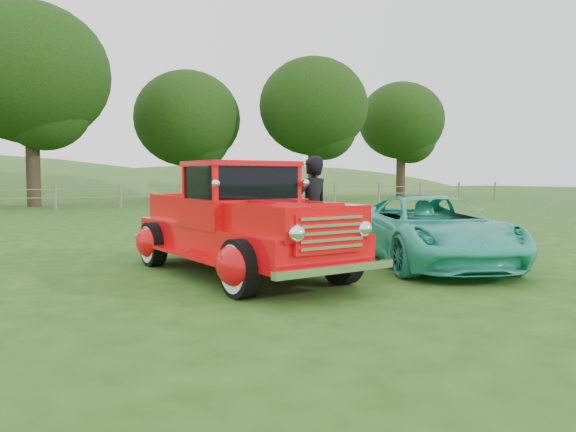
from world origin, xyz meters
name	(u,v)px	position (x,y,z in m)	size (l,w,h in m)	color
ground	(308,289)	(0.00, 0.00, 0.00)	(140.00, 140.00, 0.00)	#204712
distant_hills	(43,233)	(-4.08, 59.46, -4.55)	(116.00, 60.00, 18.00)	#305D22
fence_line	(121,196)	(0.00, 22.00, 0.60)	(48.00, 0.12, 1.20)	slate
tree_near_west	(30,74)	(-4.00, 25.00, 6.80)	(8.00, 8.00, 10.42)	black
tree_near_east	(187,119)	(5.00, 29.00, 5.25)	(6.80, 6.80, 8.33)	black
tree_mid_east	(313,107)	(13.00, 27.00, 6.17)	(7.20, 7.20, 9.44)	black
tree_far_east	(401,121)	(22.00, 30.00, 5.86)	(6.60, 6.60, 8.86)	black
red_pickup	(240,224)	(-0.51, 1.46, 0.80)	(2.89, 5.22, 1.78)	black
teal_sedan	(431,230)	(2.91, 1.12, 0.61)	(2.02, 4.37, 1.22)	#2FBFA1
man	(312,211)	(0.94, 1.86, 0.95)	(0.69, 0.46, 1.90)	black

